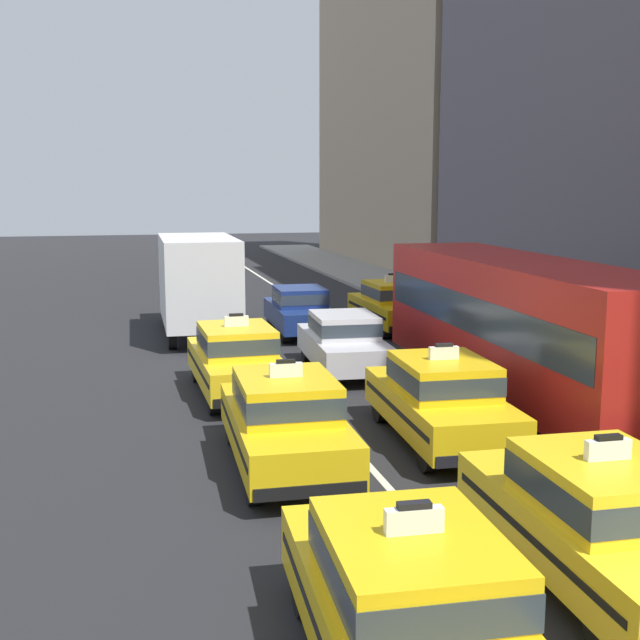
# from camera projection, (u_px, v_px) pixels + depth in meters

# --- Properties ---
(lane_stripe_left_center) EXTENTS (0.14, 80.00, 0.01)m
(lane_stripe_left_center) POSITION_uv_depth(u_px,v_px,m) (257.00, 341.00, 25.73)
(lane_stripe_left_center) COLOR silver
(lane_stripe_left_center) RESTS_ON ground
(lane_stripe_center_right) EXTENTS (0.14, 80.00, 0.01)m
(lane_stripe_center_right) POSITION_uv_depth(u_px,v_px,m) (354.00, 336.00, 26.49)
(lane_stripe_center_right) COLOR silver
(lane_stripe_center_right) RESTS_ON ground
(sidewalk_curb) EXTENTS (4.00, 90.00, 0.15)m
(sidewalk_curb) POSITION_uv_depth(u_px,v_px,m) (591.00, 356.00, 23.00)
(sidewalk_curb) COLOR gray
(sidewalk_curb) RESTS_ON ground
(taxi_left_nearest) EXTENTS (2.01, 4.64, 1.96)m
(taxi_left_nearest) POSITION_uv_depth(u_px,v_px,m) (409.00, 605.00, 7.75)
(taxi_left_nearest) COLOR black
(taxi_left_nearest) RESTS_ON ground
(taxi_left_second) EXTENTS (1.94, 4.61, 1.96)m
(taxi_left_second) POSITION_uv_depth(u_px,v_px,m) (285.00, 420.00, 13.92)
(taxi_left_second) COLOR black
(taxi_left_second) RESTS_ON ground
(taxi_left_third) EXTENTS (1.92, 4.60, 1.96)m
(taxi_left_third) POSITION_uv_depth(u_px,v_px,m) (236.00, 358.00, 18.88)
(taxi_left_third) COLOR black
(taxi_left_third) RESTS_ON ground
(box_truck_left_fourth) EXTENTS (2.36, 6.99, 3.27)m
(box_truck_left_fourth) POSITION_uv_depth(u_px,v_px,m) (197.00, 281.00, 26.60)
(box_truck_left_fourth) COLOR black
(box_truck_left_fourth) RESTS_ON ground
(taxi_center_nearest) EXTENTS (1.95, 4.61, 1.96)m
(taxi_center_nearest) POSITION_uv_depth(u_px,v_px,m) (599.00, 518.00, 9.77)
(taxi_center_nearest) COLOR black
(taxi_center_nearest) RESTS_ON ground
(taxi_center_second) EXTENTS (2.02, 4.64, 1.96)m
(taxi_center_second) POSITION_uv_depth(u_px,v_px,m) (441.00, 398.00, 15.33)
(taxi_center_second) COLOR black
(taxi_center_second) RESTS_ON ground
(sedan_center_third) EXTENTS (1.98, 4.39, 1.58)m
(sedan_center_third) POSITION_uv_depth(u_px,v_px,m) (344.00, 341.00, 21.21)
(sedan_center_third) COLOR black
(sedan_center_third) RESTS_ON ground
(sedan_center_fourth) EXTENTS (1.87, 4.35, 1.58)m
(sedan_center_fourth) POSITION_uv_depth(u_px,v_px,m) (300.00, 309.00, 26.73)
(sedan_center_fourth) COLOR black
(sedan_center_fourth) RESTS_ON ground
(bus_right_second) EXTENTS (2.81, 11.26, 3.22)m
(bus_right_second) POSITION_uv_depth(u_px,v_px,m) (518.00, 320.00, 18.54)
(bus_right_second) COLOR black
(bus_right_second) RESTS_ON ground
(taxi_right_third) EXTENTS (1.86, 4.58, 1.96)m
(taxi_right_third) POSITION_uv_depth(u_px,v_px,m) (392.00, 304.00, 27.56)
(taxi_right_third) COLOR black
(taxi_right_third) RESTS_ON ground
(pedestrian_near_crosswalk) EXTENTS (0.47, 0.24, 1.62)m
(pedestrian_near_crosswalk) POSITION_uv_depth(u_px,v_px,m) (490.00, 303.00, 27.39)
(pedestrian_near_crosswalk) COLOR slate
(pedestrian_near_crosswalk) RESTS_ON sidewalk_curb
(pedestrian_trailing) EXTENTS (0.36, 0.24, 1.60)m
(pedestrian_trailing) POSITION_uv_depth(u_px,v_px,m) (606.00, 324.00, 23.12)
(pedestrian_trailing) COLOR slate
(pedestrian_trailing) RESTS_ON sidewalk_curb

